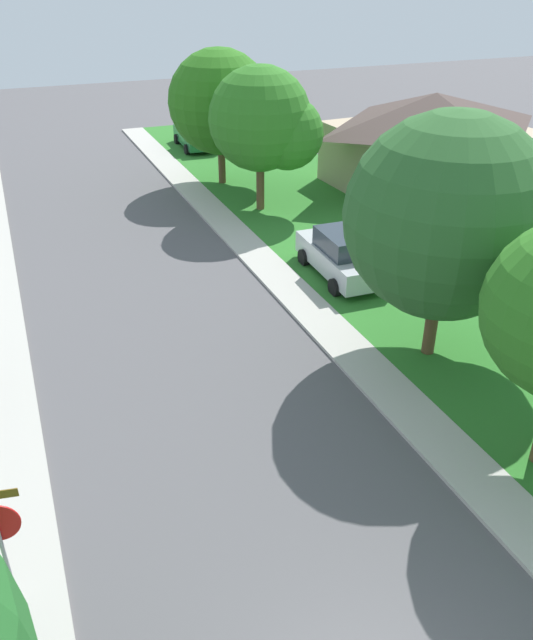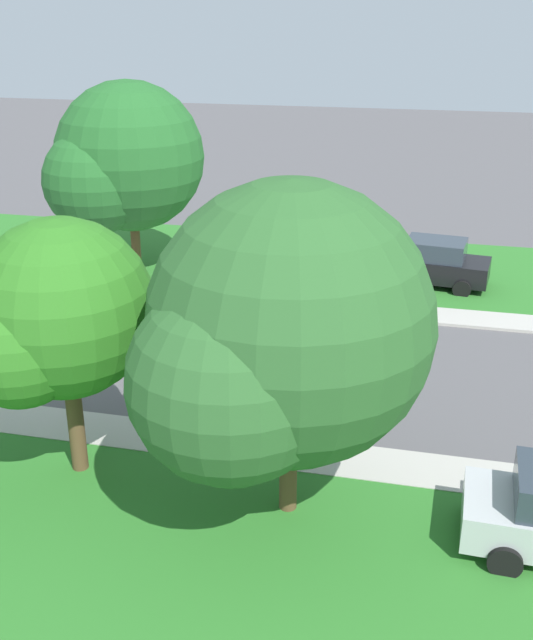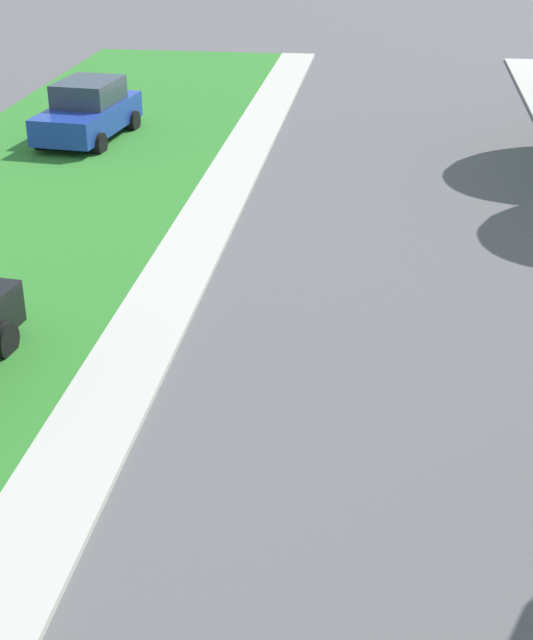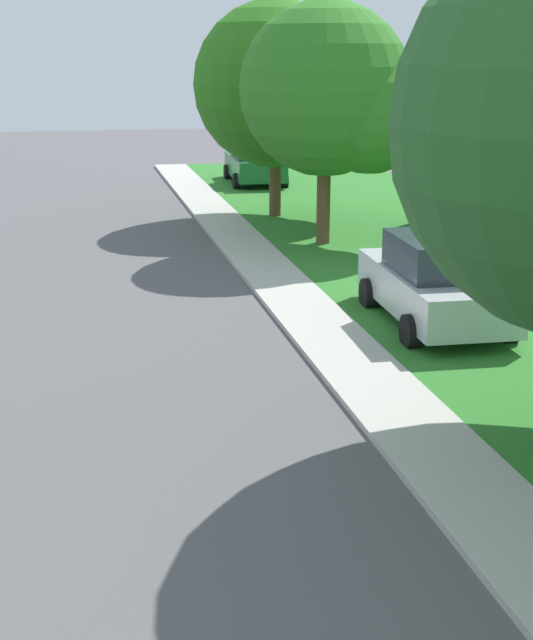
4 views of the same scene
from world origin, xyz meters
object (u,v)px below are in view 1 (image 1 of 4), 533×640
(car_silver_across_road, at_px, (343,255))
(tree_sidewalk_mid, at_px, (267,123))
(car_green_far_down_street, at_px, (196,134))
(tree_corner_large, at_px, (227,106))
(tree_across_right, at_px, (461,224))
(house_right_setback, at_px, (431,141))

(car_silver_across_road, relative_size, tree_sidewalk_mid, 0.69)
(car_green_far_down_street, height_order, tree_corner_large, tree_corner_large)
(tree_across_right, bearing_deg, tree_corner_large, 90.89)
(car_green_far_down_street, distance_m, tree_corner_large, 8.05)
(tree_sidewalk_mid, distance_m, house_right_setback, 8.75)
(car_green_far_down_street, height_order, tree_across_right, tree_across_right)
(tree_sidewalk_mid, bearing_deg, tree_across_right, -90.12)
(tree_across_right, xyz_separation_m, tree_sidewalk_mid, (0.03, 13.27, -0.09))
(car_green_far_down_street, relative_size, house_right_setback, 0.47)
(tree_across_right, relative_size, tree_sidewalk_mid, 1.10)
(car_silver_across_road, height_order, tree_corner_large, tree_corner_large)
(car_green_far_down_street, distance_m, house_right_setback, 14.54)
(car_silver_across_road, xyz_separation_m, tree_sidewalk_mid, (0.17, 7.51, 3.06))
(car_silver_across_road, bearing_deg, tree_across_right, -88.54)
(tree_corner_large, xyz_separation_m, house_right_setback, (8.91, -4.35, -1.51))
(car_silver_across_road, xyz_separation_m, tree_across_right, (0.15, -5.76, 3.15))
(tree_corner_large, bearing_deg, car_silver_across_road, -89.39)
(tree_corner_large, bearing_deg, house_right_setback, -26.02)
(tree_corner_large, height_order, house_right_setback, tree_corner_large)
(car_silver_across_road, xyz_separation_m, house_right_setback, (8.79, 7.55, 1.50))
(tree_across_right, height_order, tree_sidewalk_mid, tree_across_right)
(car_silver_across_road, height_order, house_right_setback, house_right_setback)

